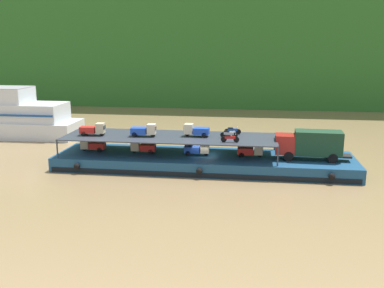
% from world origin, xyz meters
% --- Properties ---
extents(ground_plane, '(400.00, 400.00, 0.00)m').
position_xyz_m(ground_plane, '(0.00, 0.00, 0.00)').
color(ground_plane, olive).
extents(cargo_barge, '(32.56, 8.29, 1.50)m').
position_xyz_m(cargo_barge, '(0.00, -0.02, 0.75)').
color(cargo_barge, navy).
rests_on(cargo_barge, ground).
extents(covered_lorry, '(7.91, 2.52, 3.10)m').
position_xyz_m(covered_lorry, '(11.30, -0.35, 3.19)').
color(covered_lorry, maroon).
rests_on(covered_lorry, cargo_barge).
extents(cargo_rack, '(23.36, 6.97, 2.00)m').
position_xyz_m(cargo_rack, '(-3.80, 0.00, 3.44)').
color(cargo_rack, '#2D333D').
rests_on(cargo_rack, cargo_barge).
extents(mini_truck_lower_stern, '(2.78, 1.26, 1.38)m').
position_xyz_m(mini_truck_lower_stern, '(-12.77, 0.08, 2.19)').
color(mini_truck_lower_stern, red).
rests_on(mini_truck_lower_stern, cargo_barge).
extents(mini_truck_lower_aft, '(2.79, 1.29, 1.38)m').
position_xyz_m(mini_truck_lower_aft, '(-6.87, -0.01, 2.19)').
color(mini_truck_lower_aft, red).
rests_on(mini_truck_lower_aft, cargo_barge).
extents(mini_truck_lower_mid, '(2.76, 1.23, 1.38)m').
position_xyz_m(mini_truck_lower_mid, '(-0.72, -0.09, 2.19)').
color(mini_truck_lower_mid, '#1E47B7').
rests_on(mini_truck_lower_mid, cargo_barge).
extents(mini_truck_lower_fore, '(2.75, 1.21, 1.38)m').
position_xyz_m(mini_truck_lower_fore, '(5.11, 0.00, 2.19)').
color(mini_truck_lower_fore, red).
rests_on(mini_truck_lower_fore, cargo_barge).
extents(mini_truck_upper_stern, '(2.80, 1.30, 1.38)m').
position_xyz_m(mini_truck_upper_stern, '(-12.33, -0.69, 4.19)').
color(mini_truck_upper_stern, red).
rests_on(mini_truck_upper_stern, cargo_rack).
extents(mini_truck_upper_mid, '(2.80, 1.30, 1.38)m').
position_xyz_m(mini_truck_upper_mid, '(-6.59, -0.45, 4.19)').
color(mini_truck_upper_mid, '#1E47B7').
rests_on(mini_truck_upper_mid, cargo_rack).
extents(mini_truck_upper_fore, '(2.77, 1.26, 1.38)m').
position_xyz_m(mini_truck_upper_fore, '(-0.90, 0.32, 4.19)').
color(mini_truck_upper_fore, '#1E47B7').
rests_on(mini_truck_upper_fore, cargo_rack).
extents(motorcycle_upper_port, '(1.90, 0.55, 0.87)m').
position_xyz_m(motorcycle_upper_port, '(2.93, -2.09, 3.93)').
color(motorcycle_upper_port, black).
rests_on(motorcycle_upper_port, cargo_rack).
extents(motorcycle_upper_centre, '(1.90, 0.55, 0.87)m').
position_xyz_m(motorcycle_upper_centre, '(2.70, 0.00, 3.93)').
color(motorcycle_upper_centre, black).
rests_on(motorcycle_upper_centre, cargo_rack).
extents(motorcycle_upper_stbd, '(1.90, 0.55, 0.87)m').
position_xyz_m(motorcycle_upper_stbd, '(2.99, 2.09, 3.93)').
color(motorcycle_upper_stbd, black).
rests_on(motorcycle_upper_stbd, cargo_rack).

